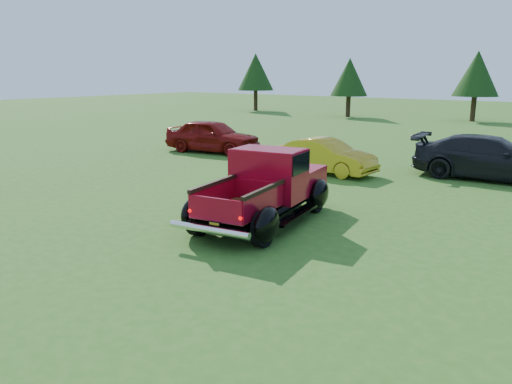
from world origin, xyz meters
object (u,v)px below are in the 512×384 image
Objects in this scene: pickup_truck at (269,186)px; show_car_grey at (491,158)px; tree_mid_left at (477,74)px; show_car_red at (212,136)px; tree_far_west at (256,72)px; show_car_yellow at (325,156)px; tree_west at (349,77)px.

pickup_truck reaches higher than show_car_grey.
show_car_red is at bearing -103.89° from tree_mid_left.
tree_far_west is 30.09m from show_car_yellow.
tree_far_west reaches higher than show_car_yellow.
show_car_grey is at bearing -93.36° from show_car_red.
show_car_red is 1.17× the size of show_car_yellow.
show_car_grey is at bearing -39.08° from tree_far_west.
show_car_grey is (11.24, 1.15, -0.01)m from show_car_red.
show_car_yellow is at bearing -65.34° from tree_west.
tree_far_west is 35.65m from pickup_truck.
tree_mid_left is 1.01× the size of show_car_grey.
show_car_yellow is 0.74× the size of show_car_grey.
show_car_yellow is (-1.71, 5.84, -0.21)m from pickup_truck.
tree_far_west is 1.22× the size of show_car_red.
pickup_truck is at bearing 153.80° from show_car_grey.
show_car_grey reaches higher than show_car_yellow.
pickup_truck reaches higher than show_car_yellow.
tree_far_west is 25.33m from show_car_red.
tree_far_west is at bearing 46.05° from show_car_grey.
tree_west reaches higher than show_car_yellow.
tree_west is at bearing 103.97° from pickup_truck.
pickup_truck is 1.33× the size of show_car_yellow.
tree_mid_left reaches higher than show_car_grey.
tree_mid_left is 22.02m from show_car_grey.
tree_west is 0.95× the size of pickup_truck.
tree_mid_left is at bearing 85.99° from pickup_truck.
tree_west reaches higher than pickup_truck.
tree_mid_left is 1.37× the size of show_car_yellow.
tree_far_west is at bearing 118.34° from pickup_truck.
show_car_red is 0.87× the size of show_car_grey.
tree_west is 1.26× the size of show_car_yellow.
pickup_truck is at bearing -67.05° from tree_west.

